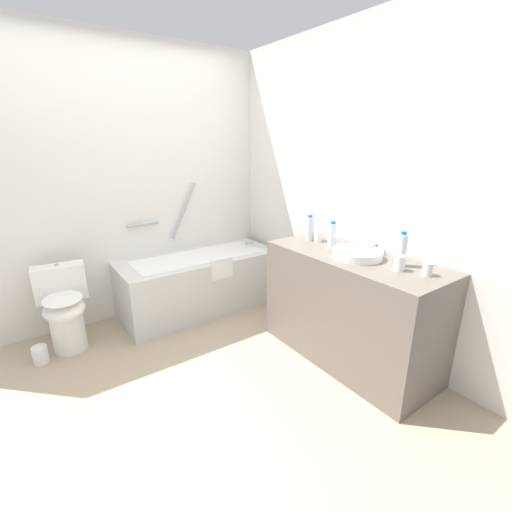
% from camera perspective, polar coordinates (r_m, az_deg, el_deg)
% --- Properties ---
extents(ground_plane, '(4.04, 4.04, 0.00)m').
position_cam_1_polar(ground_plane, '(2.72, -11.90, -19.78)').
color(ground_plane, tan).
extents(wall_back_tiled, '(3.44, 0.10, 2.54)m').
position_cam_1_polar(wall_back_tiled, '(3.52, -22.66, 10.46)').
color(wall_back_tiled, silver).
rests_on(wall_back_tiled, ground_plane).
extents(wall_right_mirror, '(0.10, 3.09, 2.54)m').
position_cam_1_polar(wall_right_mirror, '(3.12, 14.25, 10.47)').
color(wall_right_mirror, silver).
rests_on(wall_right_mirror, ground_plane).
extents(bathtub, '(1.56, 0.65, 1.26)m').
position_cam_1_polar(bathtub, '(3.63, -9.04, -3.98)').
color(bathtub, silver).
rests_on(bathtub, ground_plane).
extents(toilet, '(0.40, 0.53, 0.70)m').
position_cam_1_polar(toilet, '(3.29, -28.65, -7.42)').
color(toilet, white).
rests_on(toilet, ground_plane).
extents(vanity_counter, '(0.58, 1.36, 0.86)m').
position_cam_1_polar(vanity_counter, '(2.84, 14.95, -8.15)').
color(vanity_counter, '#6B6056').
rests_on(vanity_counter, ground_plane).
extents(sink_basin, '(0.36, 0.36, 0.06)m').
position_cam_1_polar(sink_basin, '(2.63, 16.09, 0.35)').
color(sink_basin, white).
rests_on(sink_basin, vanity_counter).
extents(sink_faucet, '(0.11, 0.15, 0.07)m').
position_cam_1_polar(sink_faucet, '(2.79, 18.79, 1.15)').
color(sink_faucet, '#A6A6AC').
rests_on(sink_faucet, vanity_counter).
extents(water_bottle_0, '(0.07, 0.07, 0.22)m').
position_cam_1_polar(water_bottle_0, '(2.99, 8.73, 4.43)').
color(water_bottle_0, silver).
rests_on(water_bottle_0, vanity_counter).
extents(water_bottle_1, '(0.07, 0.07, 0.22)m').
position_cam_1_polar(water_bottle_1, '(2.80, 12.26, 3.24)').
color(water_bottle_1, silver).
rests_on(water_bottle_1, vanity_counter).
extents(water_bottle_2, '(0.07, 0.07, 0.24)m').
position_cam_1_polar(water_bottle_2, '(2.52, 22.54, 0.91)').
color(water_bottle_2, silver).
rests_on(water_bottle_2, vanity_counter).
extents(drinking_glass_0, '(0.06, 0.06, 0.08)m').
position_cam_1_polar(drinking_glass_0, '(2.43, 26.06, -1.92)').
color(drinking_glass_0, white).
rests_on(drinking_glass_0, vanity_counter).
extents(drinking_glass_1, '(0.07, 0.07, 0.09)m').
position_cam_1_polar(drinking_glass_1, '(2.98, 10.15, 3.13)').
color(drinking_glass_1, white).
rests_on(drinking_glass_1, vanity_counter).
extents(drinking_glass_2, '(0.07, 0.07, 0.10)m').
position_cam_1_polar(drinking_glass_2, '(2.45, 22.25, -1.06)').
color(drinking_glass_2, white).
rests_on(drinking_glass_2, vanity_counter).
extents(toilet_paper_roll, '(0.11, 0.11, 0.14)m').
position_cam_1_polar(toilet_paper_roll, '(3.31, -31.59, -13.46)').
color(toilet_paper_roll, white).
rests_on(toilet_paper_roll, ground_plane).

